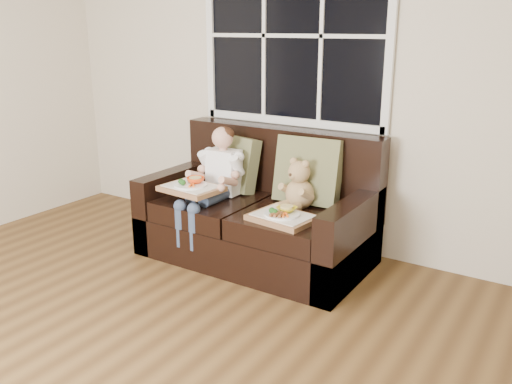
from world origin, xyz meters
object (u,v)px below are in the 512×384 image
Objects in this scene: teddy_bear at (299,188)px; tray_right at (283,216)px; loveseat at (260,218)px; tray_left at (192,187)px; child at (216,174)px.

teddy_bear is 0.33m from tray_right.
loveseat is 3.71× the size of tray_left.
child is at bearing -154.82° from teddy_bear.
child is at bearing -160.07° from loveseat.
loveseat is 3.65× the size of tray_right.
child reaches higher than teddy_bear.
loveseat is at bearing 45.05° from tray_left.
teddy_bear is 0.83× the size of tray_left.
teddy_bear is at bearing 30.46° from tray_left.
child reaches higher than tray_left.
teddy_bear reaches higher than tray_left.
loveseat reaches higher than tray_right.
loveseat is 4.48× the size of teddy_bear.
loveseat is 0.50m from tray_right.
tray_right is (0.37, -0.29, 0.17)m from loveseat.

